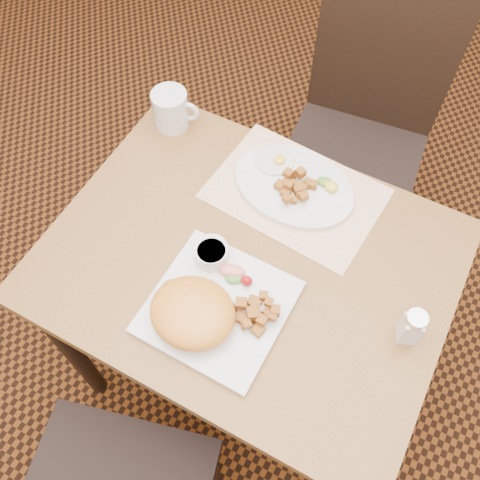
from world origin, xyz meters
The scene contains 15 objects.
ground centered at (0.00, 0.00, 0.00)m, with size 8.00×8.00×0.00m, color black.
table centered at (0.00, 0.00, 0.64)m, with size 0.90×0.70×0.75m.
chair_far centered at (0.04, 0.71, 0.54)m, with size 0.46×0.47×0.97m.
placemat centered at (0.02, 0.21, 0.75)m, with size 0.40×0.28×0.00m, color white.
plate_square centered at (0.00, -0.14, 0.76)m, with size 0.28×0.28×0.02m, color silver.
plate_oval centered at (0.01, 0.23, 0.76)m, with size 0.30×0.23×0.02m, color silver, non-canonical shape.
hollandaise_mound centered at (-0.03, -0.19, 0.80)m, with size 0.19×0.16×0.07m.
ramekin centered at (-0.07, -0.05, 0.79)m, with size 0.08×0.08×0.04m.
garnish_sq centered at (0.00, -0.06, 0.78)m, with size 0.09×0.06×0.03m.
fried_egg centered at (-0.07, 0.27, 0.77)m, with size 0.10×0.10×0.02m.
garnish_ov centered at (0.08, 0.26, 0.78)m, with size 0.06×0.05×0.02m.
salt_shaker centered at (0.37, -0.01, 0.80)m, with size 0.05×0.05×0.10m.
coffee_mug centered at (-0.36, 0.27, 0.80)m, with size 0.12×0.09×0.10m.
home_fries_sq centered at (0.08, -0.12, 0.78)m, with size 0.11×0.10×0.04m.
home_fries_ov centered at (0.02, 0.21, 0.78)m, with size 0.09×0.11×0.03m.
Camera 1 is at (0.26, -0.52, 1.81)m, focal length 40.00 mm.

